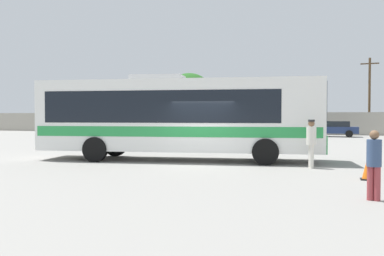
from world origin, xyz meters
name	(u,v)px	position (x,y,z in m)	size (l,w,h in m)	color
ground_plane	(248,147)	(0.00, 10.00, 0.00)	(300.00, 300.00, 0.00)	gray
perimeter_wall	(281,123)	(0.00, 28.69, 1.15)	(80.00, 0.30, 2.29)	#9E998C
coach_bus_white_green	(175,115)	(-1.57, 1.32, 1.96)	(12.26, 4.30, 3.67)	white
attendant_by_bus_door	(311,141)	(4.15, 0.26, 1.01)	(0.42, 0.42, 1.78)	silver
passenger_waiting_on_apron	(374,161)	(5.71, -5.35, 0.90)	(0.40, 0.40, 1.59)	#99383D
parked_car_leftmost_maroon	(142,126)	(-14.14, 24.85, 0.81)	(4.57, 2.03, 1.53)	maroon
parked_car_second_silver	(204,127)	(-7.46, 25.50, 0.77)	(4.67, 2.24, 1.45)	#B7BABF
parked_car_third_silver	(255,127)	(-2.07, 25.02, 0.79)	(4.12, 2.12, 1.49)	#B7BABF
parked_car_rightmost_dark_blue	(334,128)	(5.29, 24.76, 0.77)	(4.36, 2.09, 1.44)	navy
utility_pole_near	(369,94)	(8.82, 31.33, 4.16)	(1.80, 0.29, 7.97)	#4C3823
roadside_tree_left	(189,92)	(-11.17, 31.85, 4.77)	(5.38, 5.38, 7.07)	brown
roadside_tree_midleft	(293,95)	(1.11, 30.76, 4.18)	(4.00, 4.00, 5.89)	brown
traffic_cone_on_apron	(367,170)	(5.84, -2.14, 0.31)	(0.36, 0.36, 0.64)	black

